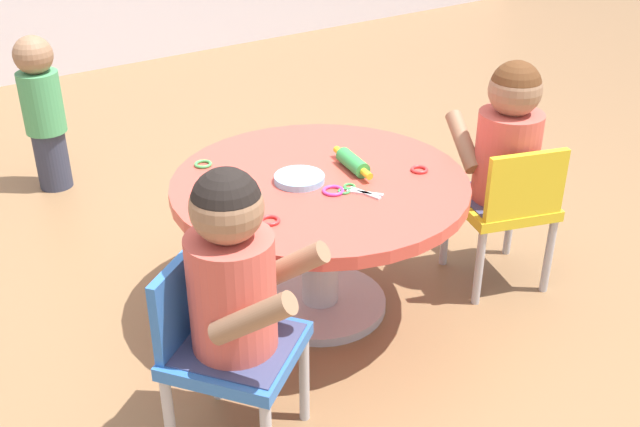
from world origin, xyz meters
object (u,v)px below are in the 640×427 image
toddler_standing (43,109)px  rolling_pin (352,162)px  child_chair_right (506,205)px  seated_child_right (508,138)px  seated_child_left (233,271)px  craft_table (320,211)px  craft_scissors (355,191)px  child_chair_left (223,345)px

toddler_standing → rolling_pin: bearing=-68.1°
child_chair_right → seated_child_right: 0.23m
toddler_standing → rolling_pin: toddler_standing is taller
seated_child_left → seated_child_right: same height
craft_table → seated_child_left: (-0.51, -0.38, 0.17)m
rolling_pin → craft_scissors: 0.16m
craft_table → toddler_standing: bearing=107.4°
craft_table → craft_scissors: 0.17m
craft_table → seated_child_right: seated_child_right is taller
craft_table → toddler_standing: (-0.44, 1.41, -0.00)m
child_chair_left → seated_child_right: bearing=8.0°
seated_child_left → seated_child_right: 1.14m
seated_child_right → seated_child_left: bearing=-170.2°
craft_table → seated_child_right: (0.61, -0.19, 0.17)m
seated_child_right → craft_scissors: bearing=173.4°
seated_child_left → craft_table: bearing=37.0°
craft_table → child_chair_right: size_ratio=1.71×
craft_table → toddler_standing: toddler_standing is taller
child_chair_left → rolling_pin: 0.77m
child_chair_left → rolling_pin: child_chair_left is taller
toddler_standing → child_chair_left: bearing=-93.0°
toddler_standing → seated_child_left: bearing=-92.2°
child_chair_right → craft_table: bearing=159.0°
rolling_pin → child_chair_right: bearing=-26.1°
child_chair_left → seated_child_left: 0.23m
craft_table → rolling_pin: rolling_pin is taller
child_chair_left → toddler_standing: 1.77m
child_chair_left → seated_child_right: 1.18m
craft_table → child_chair_left: 0.64m
child_chair_left → toddler_standing: toddler_standing is taller
seated_child_left → rolling_pin: size_ratio=2.21×
seated_child_left → toddler_standing: 1.81m
seated_child_right → toddler_standing: size_ratio=0.76×
child_chair_right → rolling_pin: (-0.47, 0.23, 0.19)m
rolling_pin → child_chair_left: bearing=-151.7°
seated_child_left → toddler_standing: bearing=87.8°
toddler_standing → seated_child_right: bearing=-56.7°
craft_scissors → toddler_standing: bearing=107.4°
child_chair_left → seated_child_left: seated_child_left is taller
craft_table → craft_scissors: (0.04, -0.13, 0.11)m
child_chair_right → toddler_standing: size_ratio=0.80×
child_chair_left → craft_scissors: (0.57, 0.23, 0.17)m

